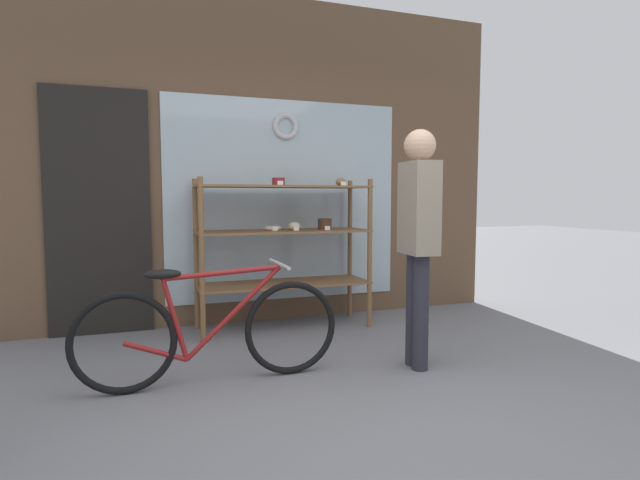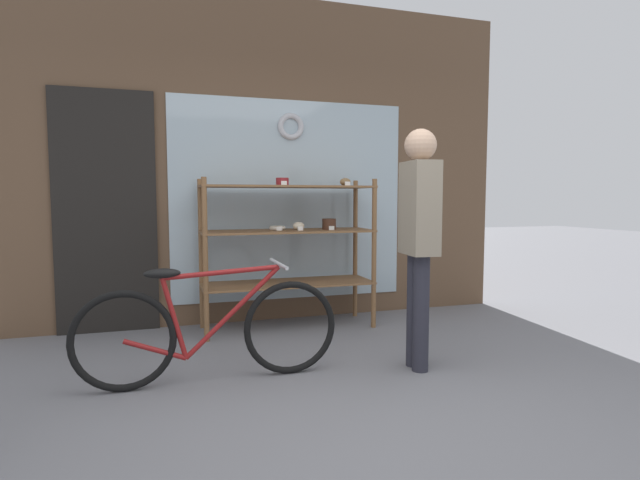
# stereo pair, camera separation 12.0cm
# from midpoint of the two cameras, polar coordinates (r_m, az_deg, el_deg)

# --- Properties ---
(ground_plane) EXTENTS (30.00, 30.00, 0.00)m
(ground_plane) POSITION_cam_midpoint_polar(r_m,az_deg,el_deg) (2.54, 9.52, -22.75)
(ground_plane) COLOR slate
(storefront_facade) EXTENTS (4.81, 0.13, 3.05)m
(storefront_facade) POSITION_cam_midpoint_polar(r_m,az_deg,el_deg) (4.81, -5.69, 8.53)
(storefront_facade) COLOR brown
(storefront_facade) RESTS_ON ground_plane
(display_case) EXTENTS (1.53, 0.50, 1.35)m
(display_case) POSITION_cam_midpoint_polar(r_m,az_deg,el_deg) (4.47, -2.76, 0.46)
(display_case) COLOR brown
(display_case) RESTS_ON ground_plane
(bicycle) EXTENTS (1.67, 0.46, 0.76)m
(bicycle) POSITION_cam_midpoint_polar(r_m,az_deg,el_deg) (3.27, -11.46, -10.05)
(bicycle) COLOR black
(bicycle) RESTS_ON ground_plane
(pedestrian) EXTENTS (0.21, 0.34, 1.63)m
(pedestrian) POSITION_cam_midpoint_polar(r_m,az_deg,el_deg) (3.45, 12.23, 1.17)
(pedestrian) COLOR #282833
(pedestrian) RESTS_ON ground_plane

